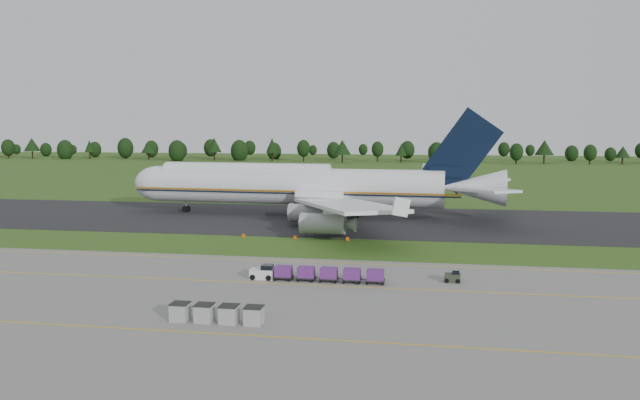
% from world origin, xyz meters
% --- Properties ---
extents(ground, '(600.00, 600.00, 0.00)m').
position_xyz_m(ground, '(0.00, 0.00, 0.00)').
color(ground, '#305218').
rests_on(ground, ground).
extents(apron, '(300.00, 52.00, 0.06)m').
position_xyz_m(apron, '(0.00, -34.00, 0.03)').
color(apron, slate).
rests_on(apron, ground).
extents(taxiway, '(300.00, 40.00, 0.08)m').
position_xyz_m(taxiway, '(0.00, 28.00, 0.04)').
color(taxiway, black).
rests_on(taxiway, ground).
extents(apron_markings, '(300.00, 30.20, 0.01)m').
position_xyz_m(apron_markings, '(0.00, -26.98, 0.06)').
color(apron_markings, gold).
rests_on(apron_markings, apron).
extents(tree_line, '(523.50, 23.65, 11.87)m').
position_xyz_m(tree_line, '(-22.77, 219.07, 6.12)').
color(tree_line, black).
rests_on(tree_line, ground).
extents(aircraft, '(77.58, 75.71, 21.83)m').
position_xyz_m(aircraft, '(-7.70, 32.45, 6.23)').
color(aircraft, white).
rests_on(aircraft, ground).
extents(baggage_train, '(16.13, 1.71, 1.65)m').
position_xyz_m(baggage_train, '(4.19, -20.10, 0.95)').
color(baggage_train, silver).
rests_on(baggage_train, apron).
extents(utility_cart, '(1.90, 1.28, 1.01)m').
position_xyz_m(utility_cart, '(20.32, -17.92, 0.55)').
color(utility_cart, '#2E3626').
rests_on(utility_cart, apron).
extents(uld_row, '(8.92, 1.72, 1.70)m').
position_xyz_m(uld_row, '(-2.21, -36.96, 0.91)').
color(uld_row, '#9B9B9B').
rests_on(uld_row, apron).
extents(edge_markers, '(17.75, 0.30, 0.60)m').
position_xyz_m(edge_markers, '(-3.68, 6.45, 0.27)').
color(edge_markers, '#F85E07').
rests_on(edge_markers, ground).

